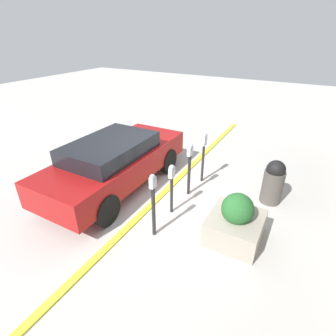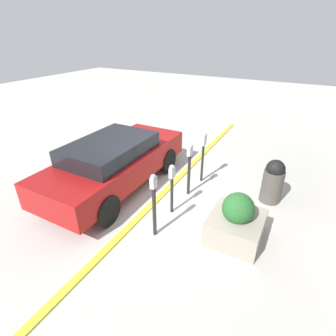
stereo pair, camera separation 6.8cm
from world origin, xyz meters
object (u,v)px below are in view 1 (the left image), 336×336
object	(u,v)px
parking_meter_middle	(190,161)
parked_car_front	(115,161)
parking_meter_nearest	(153,199)
parking_meter_second	(172,181)
parking_meter_fourth	(204,148)
trash_bin	(273,182)
planter_box	(236,222)

from	to	relation	value
parking_meter_middle	parked_car_front	world-z (taller)	parking_meter_middle
parking_meter_nearest	parked_car_front	distance (m)	2.29
parking_meter_second	parking_meter_middle	size ratio (longest dim) A/B	0.88
parking_meter_middle	parked_car_front	xyz separation A→B (m)	(-0.63, 1.93, -0.19)
parking_meter_fourth	parked_car_front	bearing A→B (deg)	126.29
parking_meter_nearest	parking_meter_second	size ratio (longest dim) A/B	1.16
parked_car_front	trash_bin	size ratio (longest dim) A/B	3.97
parking_meter_middle	planter_box	size ratio (longest dim) A/B	1.28
trash_bin	parking_meter_second	bearing A→B (deg)	129.17
parking_meter_middle	parking_meter_second	bearing A→B (deg)	178.81
parking_meter_middle	parking_meter_fourth	bearing A→B (deg)	-3.63
planter_box	trash_bin	distance (m)	1.86
parking_meter_second	trash_bin	xyz separation A→B (m)	(1.65, -2.03, -0.30)
parking_meter_second	parking_meter_nearest	bearing A→B (deg)	-176.84
planter_box	trash_bin	xyz separation A→B (m)	(1.81, -0.42, 0.17)
parking_meter_nearest	parked_car_front	bearing A→B (deg)	58.86
parking_meter_nearest	parking_meter_middle	xyz separation A→B (m)	(1.82, 0.03, 0.07)
parking_meter_second	planter_box	xyz separation A→B (m)	(-0.15, -1.61, -0.46)
parked_car_front	planter_box	bearing A→B (deg)	-97.03
planter_box	parking_meter_second	bearing A→B (deg)	84.58
parking_meter_fourth	trash_bin	world-z (taller)	parking_meter_fourth
planter_box	parked_car_front	distance (m)	3.57
parking_meter_second	trash_bin	world-z (taller)	parking_meter_second
parking_meter_nearest	parking_meter_middle	bearing A→B (deg)	0.93
parking_meter_nearest	parking_meter_middle	size ratio (longest dim) A/B	1.02
parking_meter_fourth	parked_car_front	xyz separation A→B (m)	(-1.46, 1.98, -0.25)
trash_bin	parking_meter_nearest	bearing A→B (deg)	142.05
parking_meter_nearest	planter_box	distance (m)	1.79
parking_meter_middle	trash_bin	bearing A→B (deg)	-70.27
parking_meter_second	parking_meter_middle	bearing A→B (deg)	-1.19
parking_meter_nearest	parked_car_front	world-z (taller)	parking_meter_nearest
parking_meter_fourth	trash_bin	distance (m)	2.01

